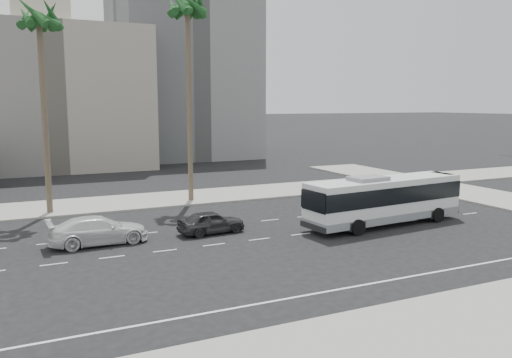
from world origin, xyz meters
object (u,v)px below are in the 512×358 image
city_bus (384,199)px  car_a (211,222)px  car_b (98,230)px  palm_near (188,12)px  palm_mid (39,24)px

city_bus → car_a: (-11.78, 2.85, -1.10)m
car_b → palm_near: (9.30, 10.78, 14.99)m
city_bus → palm_near: size_ratio=0.71×
car_a → palm_mid: palm_mid is taller
city_bus → car_b: city_bus is taller
car_a → car_b: size_ratio=0.75×
city_bus → palm_near: palm_near is taller
palm_mid → car_a: bearing=-49.5°
city_bus → car_b: 19.16m
car_a → palm_near: palm_near is taller
car_a → palm_near: (2.22, 11.17, 15.10)m
car_b → palm_mid: (-2.13, 10.37, 13.33)m
car_b → palm_mid: bearing=9.0°
car_b → palm_mid: size_ratio=0.37×
city_bus → palm_mid: 27.89m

